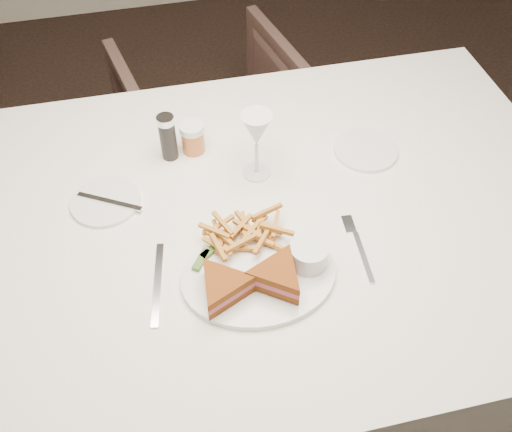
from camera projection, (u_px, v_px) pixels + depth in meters
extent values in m
plane|color=black|center=(294.00, 389.00, 1.80)|extent=(5.00, 5.00, 0.00)
cube|color=white|center=(252.00, 305.00, 1.57)|extent=(1.58, 1.06, 0.75)
imported|color=#4C352E|center=(214.00, 117.00, 2.18)|extent=(0.73, 0.70, 0.65)
ellipsoid|color=white|center=(259.00, 275.00, 1.17)|extent=(0.32, 0.25, 0.01)
cube|color=silver|center=(158.00, 284.00, 1.16)|extent=(0.05, 0.20, 0.00)
cylinder|color=white|center=(105.00, 201.00, 1.31)|extent=(0.16, 0.16, 0.01)
cylinder|color=white|center=(366.00, 150.00, 1.42)|extent=(0.16, 0.16, 0.01)
cylinder|color=black|center=(168.00, 137.00, 1.37)|extent=(0.04, 0.04, 0.12)
cylinder|color=#BE652D|center=(193.00, 138.00, 1.40)|extent=(0.06, 0.06, 0.08)
cube|color=#3F6423|center=(211.00, 250.00, 1.19)|extent=(0.05, 0.04, 0.01)
cube|color=#3F6423|center=(201.00, 260.00, 1.18)|extent=(0.05, 0.05, 0.01)
cylinder|color=white|center=(308.00, 255.00, 1.16)|extent=(0.08, 0.08, 0.05)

